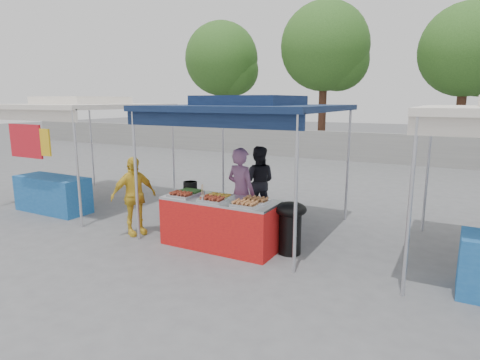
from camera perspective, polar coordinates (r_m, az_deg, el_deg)
The scene contains 23 objects.
ground_plane at distance 7.13m, azimuth -2.33°, elevation -9.14°, with size 80.00×80.00×0.00m, color #5E5E60.
back_wall at distance 17.18m, azimuth 16.86°, elevation 4.50°, with size 40.00×0.25×1.20m, color gray.
main_canopy at distance 7.53m, azimuth 1.36°, elevation 10.39°, with size 3.20×3.20×2.57m.
neighbor_stall_left at distance 10.18m, azimuth -23.03°, elevation 5.39°, with size 3.20×3.20×2.57m.
tree_0 at distance 21.64m, azimuth -2.23°, elevation 16.43°, with size 3.78×3.77×6.47m.
tree_1 at distance 19.57m, azimuth 12.41°, elevation 17.58°, with size 4.01×4.01×6.89m.
tree_2 at distance 18.82m, azimuth 29.97°, elevation 15.29°, with size 3.67×3.64×6.25m.
vendor_table at distance 6.91m, azimuth -2.79°, elevation -6.09°, with size 2.00×0.80×0.85m.
food_tray_fl at distance 6.97m, azimuth -8.38°, elevation -2.13°, with size 0.42×0.30×0.07m.
food_tray_fm at distance 6.60m, azimuth -3.94°, elevation -2.81°, with size 0.42×0.30×0.07m.
food_tray_fr at distance 6.30m, azimuth 0.78°, elevation -3.47°, with size 0.42×0.30×0.07m.
food_tray_bl at distance 7.19m, azimuth -7.07°, elevation -1.69°, with size 0.42×0.30×0.07m.
food_tray_bm at distance 6.86m, azimuth -2.92°, elevation -2.26°, with size 0.42×0.30×0.07m.
food_tray_br at distance 6.54m, azimuth 2.30°, elevation -2.93°, with size 0.42×0.30×0.07m.
cooking_pot at distance 7.52m, azimuth -7.09°, elevation -0.80°, with size 0.26×0.26×0.15m, color black.
skewer_cup at distance 6.62m, azimuth -5.38°, elevation -2.65°, with size 0.08×0.08×0.10m, color silver.
wok_burner at distance 6.62m, azimuth 7.17°, elevation -6.11°, with size 0.52×0.52×0.88m.
crate_left at distance 7.75m, azimuth -3.56°, elevation -6.30°, with size 0.50×0.35×0.30m, color #143EAA.
crate_right at distance 7.44m, azimuth 1.25°, elevation -6.99°, with size 0.52×0.37×0.31m, color #143EAA.
crate_stacked at distance 7.34m, azimuth 1.26°, elevation -4.70°, with size 0.51×0.35×0.30m, color #143EAA.
vendor_woman at distance 7.35m, azimuth 0.13°, elevation -1.77°, with size 0.60×0.40×1.65m, color #905B86.
helper_man at distance 8.60m, azimuth 2.57°, elevation -0.26°, with size 0.75×0.58×1.54m, color black.
customer_person at distance 7.71m, azimuth -14.88°, elevation -2.23°, with size 0.86×0.36×1.48m, color yellow.
Camera 1 is at (3.44, -5.73, 2.49)m, focal length 30.00 mm.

